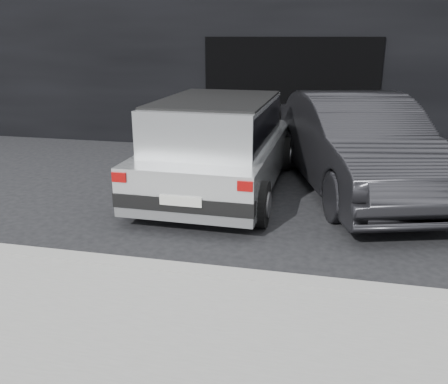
% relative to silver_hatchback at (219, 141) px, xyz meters
% --- Properties ---
extents(ground, '(80.00, 80.00, 0.00)m').
position_rel_silver_hatchback_xyz_m(ground, '(-0.11, -0.58, -0.90)').
color(ground, black).
rests_on(ground, ground).
extents(building_facade, '(34.00, 4.00, 5.00)m').
position_rel_silver_hatchback_xyz_m(building_facade, '(0.89, 5.42, 1.60)').
color(building_facade, black).
rests_on(building_facade, ground).
extents(garage_opening, '(4.00, 0.10, 2.60)m').
position_rel_silver_hatchback_xyz_m(garage_opening, '(0.89, 3.41, 0.40)').
color(garage_opening, black).
rests_on(garage_opening, ground).
extents(curb, '(18.00, 0.25, 0.12)m').
position_rel_silver_hatchback_xyz_m(curb, '(0.89, -3.18, -0.84)').
color(curb, gray).
rests_on(curb, ground).
extents(sidewalk, '(18.00, 2.20, 0.11)m').
position_rel_silver_hatchback_xyz_m(sidewalk, '(0.89, -4.38, -0.84)').
color(sidewalk, gray).
rests_on(sidewalk, ground).
extents(silver_hatchback, '(2.27, 4.48, 1.64)m').
position_rel_silver_hatchback_xyz_m(silver_hatchback, '(0.00, 0.00, 0.00)').
color(silver_hatchback, silver).
rests_on(silver_hatchback, ground).
extents(second_car, '(3.18, 5.37, 1.67)m').
position_rel_silver_hatchback_xyz_m(second_car, '(2.32, 0.56, -0.06)').
color(second_car, black).
rests_on(second_car, ground).
extents(cat_siamese, '(0.31, 0.73, 0.25)m').
position_rel_silver_hatchback_xyz_m(cat_siamese, '(0.45, -1.36, -0.78)').
color(cat_siamese, beige).
rests_on(cat_siamese, ground).
extents(cat_white, '(0.83, 0.37, 0.39)m').
position_rel_silver_hatchback_xyz_m(cat_white, '(-0.53, -1.41, -0.70)').
color(cat_white, white).
rests_on(cat_white, ground).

